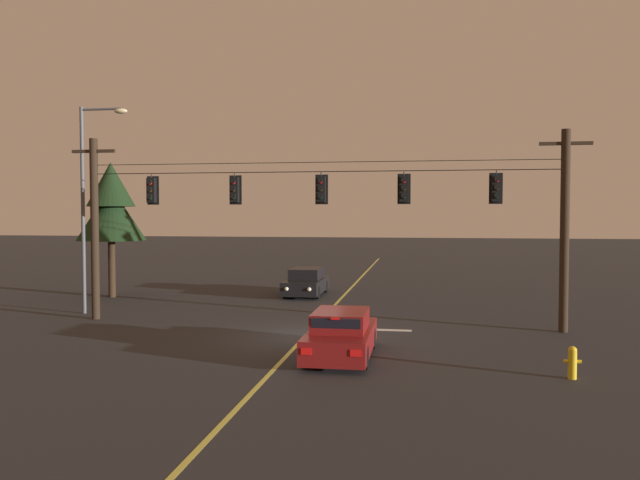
{
  "coord_description": "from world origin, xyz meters",
  "views": [
    {
      "loc": [
        3.93,
        -21.2,
        4.23
      ],
      "look_at": [
        0.0,
        3.37,
        3.18
      ],
      "focal_mm": 35.76,
      "sensor_mm": 36.0,
      "label": 1
    }
  ],
  "objects_px": {
    "tree_verge_near": "(111,206)",
    "car_oncoming_lead": "(306,283)",
    "traffic_light_leftmost": "(151,190)",
    "car_waiting_near_lane": "(341,335)",
    "traffic_light_rightmost": "(496,188)",
    "street_lamp_corner": "(89,191)",
    "traffic_light_right_inner": "(404,189)",
    "traffic_light_centre": "(321,189)",
    "traffic_light_left_inner": "(234,190)",
    "fire_hydrant": "(572,362)"
  },
  "relations": [
    {
      "from": "tree_verge_near",
      "to": "car_oncoming_lead",
      "type": "bearing_deg",
      "value": 13.83
    },
    {
      "from": "traffic_light_leftmost",
      "to": "car_waiting_near_lane",
      "type": "distance_m",
      "value": 10.61
    },
    {
      "from": "traffic_light_rightmost",
      "to": "car_oncoming_lead",
      "type": "xyz_separation_m",
      "value": [
        -8.52,
        8.66,
        -4.48
      ]
    },
    {
      "from": "car_oncoming_lead",
      "to": "street_lamp_corner",
      "type": "bearing_deg",
      "value": -136.84
    },
    {
      "from": "car_waiting_near_lane",
      "to": "street_lamp_corner",
      "type": "height_order",
      "value": "street_lamp_corner"
    },
    {
      "from": "car_waiting_near_lane",
      "to": "tree_verge_near",
      "type": "relative_size",
      "value": 0.64
    },
    {
      "from": "traffic_light_right_inner",
      "to": "car_oncoming_lead",
      "type": "bearing_deg",
      "value": 121.13
    },
    {
      "from": "traffic_light_centre",
      "to": "traffic_light_rightmost",
      "type": "xyz_separation_m",
      "value": [
        6.36,
        0.0,
        0.0
      ]
    },
    {
      "from": "traffic_light_rightmost",
      "to": "tree_verge_near",
      "type": "xyz_separation_m",
      "value": [
        -18.02,
        6.32,
        -0.51
      ]
    },
    {
      "from": "car_oncoming_lead",
      "to": "traffic_light_leftmost",
      "type": "bearing_deg",
      "value": -117.75
    },
    {
      "from": "car_waiting_near_lane",
      "to": "tree_verge_near",
      "type": "distance_m",
      "value": 17.85
    },
    {
      "from": "car_oncoming_lead",
      "to": "street_lamp_corner",
      "type": "relative_size",
      "value": 0.51
    },
    {
      "from": "traffic_light_left_inner",
      "to": "traffic_light_right_inner",
      "type": "height_order",
      "value": "same"
    },
    {
      "from": "fire_hydrant",
      "to": "traffic_light_leftmost",
      "type": "bearing_deg",
      "value": 154.97
    },
    {
      "from": "traffic_light_leftmost",
      "to": "street_lamp_corner",
      "type": "height_order",
      "value": "street_lamp_corner"
    },
    {
      "from": "traffic_light_right_inner",
      "to": "fire_hydrant",
      "type": "distance_m",
      "value": 9.29
    },
    {
      "from": "traffic_light_right_inner",
      "to": "street_lamp_corner",
      "type": "relative_size",
      "value": 0.14
    },
    {
      "from": "tree_verge_near",
      "to": "street_lamp_corner",
      "type": "bearing_deg",
      "value": -72.1
    },
    {
      "from": "car_waiting_near_lane",
      "to": "fire_hydrant",
      "type": "distance_m",
      "value": 6.32
    },
    {
      "from": "traffic_light_centre",
      "to": "car_oncoming_lead",
      "type": "relative_size",
      "value": 0.28
    },
    {
      "from": "tree_verge_near",
      "to": "fire_hydrant",
      "type": "height_order",
      "value": "tree_verge_near"
    },
    {
      "from": "traffic_light_right_inner",
      "to": "street_lamp_corner",
      "type": "distance_m",
      "value": 13.17
    },
    {
      "from": "car_waiting_near_lane",
      "to": "fire_hydrant",
      "type": "bearing_deg",
      "value": -13.67
    },
    {
      "from": "fire_hydrant",
      "to": "traffic_light_rightmost",
      "type": "bearing_deg",
      "value": 100.1
    },
    {
      "from": "tree_verge_near",
      "to": "traffic_light_centre",
      "type": "bearing_deg",
      "value": -28.46
    },
    {
      "from": "fire_hydrant",
      "to": "traffic_light_right_inner",
      "type": "bearing_deg",
      "value": 123.89
    },
    {
      "from": "traffic_light_leftmost",
      "to": "traffic_light_right_inner",
      "type": "distance_m",
      "value": 9.79
    },
    {
      "from": "traffic_light_leftmost",
      "to": "fire_hydrant",
      "type": "height_order",
      "value": "traffic_light_leftmost"
    },
    {
      "from": "traffic_light_centre",
      "to": "car_oncoming_lead",
      "type": "bearing_deg",
      "value": 103.97
    },
    {
      "from": "car_oncoming_lead",
      "to": "street_lamp_corner",
      "type": "height_order",
      "value": "street_lamp_corner"
    },
    {
      "from": "car_oncoming_lead",
      "to": "fire_hydrant",
      "type": "height_order",
      "value": "car_oncoming_lead"
    },
    {
      "from": "traffic_light_rightmost",
      "to": "tree_verge_near",
      "type": "bearing_deg",
      "value": 160.67
    },
    {
      "from": "traffic_light_left_inner",
      "to": "tree_verge_near",
      "type": "height_order",
      "value": "tree_verge_near"
    },
    {
      "from": "traffic_light_right_inner",
      "to": "street_lamp_corner",
      "type": "xyz_separation_m",
      "value": [
        -13.11,
        1.28,
        0.03
      ]
    },
    {
      "from": "car_waiting_near_lane",
      "to": "traffic_light_left_inner",
      "type": "bearing_deg",
      "value": 132.69
    },
    {
      "from": "car_oncoming_lead",
      "to": "fire_hydrant",
      "type": "bearing_deg",
      "value": -57.65
    },
    {
      "from": "traffic_light_leftmost",
      "to": "street_lamp_corner",
      "type": "xyz_separation_m",
      "value": [
        -3.32,
        1.28,
        0.03
      ]
    },
    {
      "from": "traffic_light_right_inner",
      "to": "fire_hydrant",
      "type": "relative_size",
      "value": 1.45
    },
    {
      "from": "traffic_light_rightmost",
      "to": "fire_hydrant",
      "type": "bearing_deg",
      "value": -79.9
    },
    {
      "from": "traffic_light_rightmost",
      "to": "street_lamp_corner",
      "type": "xyz_separation_m",
      "value": [
        -16.39,
        1.28,
        0.03
      ]
    },
    {
      "from": "traffic_light_leftmost",
      "to": "car_oncoming_lead",
      "type": "distance_m",
      "value": 10.76
    },
    {
      "from": "traffic_light_rightmost",
      "to": "tree_verge_near",
      "type": "distance_m",
      "value": 19.11
    },
    {
      "from": "traffic_light_left_inner",
      "to": "traffic_light_right_inner",
      "type": "xyz_separation_m",
      "value": [
        6.43,
        0.0,
        0.0
      ]
    },
    {
      "from": "traffic_light_right_inner",
      "to": "car_waiting_near_lane",
      "type": "relative_size",
      "value": 0.28
    },
    {
      "from": "traffic_light_right_inner",
      "to": "car_oncoming_lead",
      "type": "xyz_separation_m",
      "value": [
        -5.23,
        8.66,
        -4.48
      ]
    },
    {
      "from": "traffic_light_centre",
      "to": "fire_hydrant",
      "type": "relative_size",
      "value": 1.45
    },
    {
      "from": "traffic_light_leftmost",
      "to": "street_lamp_corner",
      "type": "relative_size",
      "value": 0.14
    },
    {
      "from": "car_waiting_near_lane",
      "to": "fire_hydrant",
      "type": "xyz_separation_m",
      "value": [
        6.14,
        -1.49,
        -0.21
      ]
    },
    {
      "from": "traffic_light_rightmost",
      "to": "car_waiting_near_lane",
      "type": "relative_size",
      "value": 0.28
    },
    {
      "from": "traffic_light_rightmost",
      "to": "car_oncoming_lead",
      "type": "bearing_deg",
      "value": 134.51
    }
  ]
}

